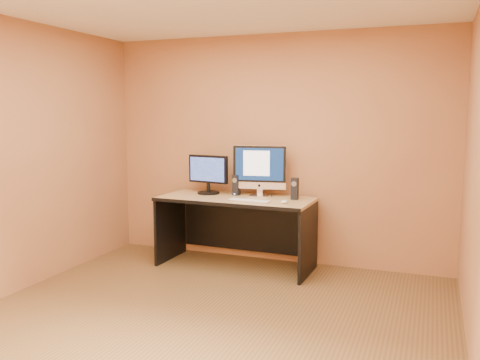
# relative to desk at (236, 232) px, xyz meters

# --- Properties ---
(floor) EXTENTS (4.00, 4.00, 0.00)m
(floor) POSITION_rel_desk_xyz_m (0.32, -1.57, -0.39)
(floor) COLOR brown
(floor) RESTS_ON ground
(walls) EXTENTS (4.00, 4.00, 2.60)m
(walls) POSITION_rel_desk_xyz_m (0.32, -1.57, 0.91)
(walls) COLOR #A97444
(walls) RESTS_ON ground
(desk) EXTENTS (1.72, 0.79, 0.79)m
(desk) POSITION_rel_desk_xyz_m (0.00, 0.00, 0.00)
(desk) COLOR tan
(desk) RESTS_ON ground
(imac) EXTENTS (0.63, 0.32, 0.58)m
(imac) POSITION_rel_desk_xyz_m (0.21, 0.18, 0.69)
(imac) COLOR silver
(imac) RESTS_ON desk
(second_monitor) EXTENTS (0.54, 0.32, 0.45)m
(second_monitor) POSITION_rel_desk_xyz_m (-0.39, 0.14, 0.62)
(second_monitor) COLOR black
(second_monitor) RESTS_ON desk
(speaker_left) EXTENTS (0.08, 0.09, 0.23)m
(speaker_left) POSITION_rel_desk_xyz_m (-0.05, 0.16, 0.51)
(speaker_left) COLOR black
(speaker_left) RESTS_ON desk
(speaker_right) EXTENTS (0.07, 0.08, 0.23)m
(speaker_right) POSITION_rel_desk_xyz_m (0.64, 0.12, 0.51)
(speaker_right) COLOR black
(speaker_right) RESTS_ON desk
(keyboard) EXTENTS (0.46, 0.15, 0.02)m
(keyboard) POSITION_rel_desk_xyz_m (0.23, -0.18, 0.40)
(keyboard) COLOR silver
(keyboard) RESTS_ON desk
(mouse) EXTENTS (0.08, 0.12, 0.04)m
(mouse) POSITION_rel_desk_xyz_m (0.61, -0.16, 0.41)
(mouse) COLOR white
(mouse) RESTS_ON desk
(cable_a) EXTENTS (0.09, 0.22, 0.01)m
(cable_a) POSITION_rel_desk_xyz_m (0.33, 0.27, 0.40)
(cable_a) COLOR black
(cable_a) RESTS_ON desk
(cable_b) EXTENTS (0.07, 0.18, 0.01)m
(cable_b) POSITION_rel_desk_xyz_m (0.17, 0.29, 0.40)
(cable_b) COLOR black
(cable_b) RESTS_ON desk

